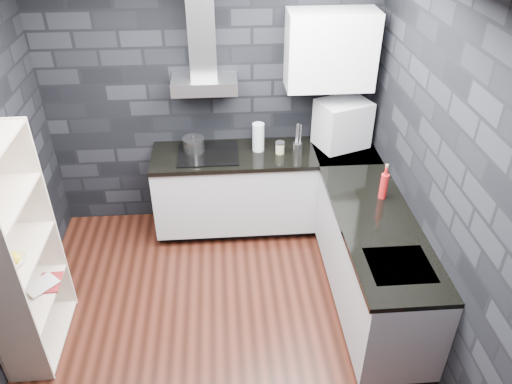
{
  "coord_description": "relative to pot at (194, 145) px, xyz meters",
  "views": [
    {
      "loc": [
        0.09,
        -2.95,
        3.27
      ],
      "look_at": [
        0.35,
        0.45,
        1.0
      ],
      "focal_mm": 35.0,
      "sensor_mm": 36.0,
      "label": 1
    }
  ],
  "objects": [
    {
      "name": "ground",
      "position": [
        0.19,
        -1.36,
        -0.97
      ],
      "size": [
        3.2,
        3.2,
        0.0
      ],
      "primitive_type": "plane",
      "color": "#3E1A11"
    },
    {
      "name": "wall_back",
      "position": [
        0.19,
        0.27,
        0.38
      ],
      "size": [
        3.2,
        0.05,
        2.7
      ],
      "primitive_type": "cube",
      "color": "black",
      "rests_on": "ground"
    },
    {
      "name": "wall_right",
      "position": [
        1.81,
        -1.36,
        0.38
      ],
      "size": [
        0.05,
        3.2,
        2.7
      ],
      "primitive_type": "cube",
      "color": "black",
      "rests_on": "ground"
    },
    {
      "name": "toekick_back",
      "position": [
        0.69,
        -0.02,
        -0.92
      ],
      "size": [
        2.18,
        0.5,
        0.1
      ],
      "primitive_type": "cube",
      "color": "black",
      "rests_on": "ground"
    },
    {
      "name": "toekick_right",
      "position": [
        1.53,
        -1.26,
        -0.92
      ],
      "size": [
        0.5,
        1.78,
        0.1
      ],
      "primitive_type": "cube",
      "color": "black",
      "rests_on": "ground"
    },
    {
      "name": "counter_back_cab",
      "position": [
        0.69,
        -0.06,
        -0.49
      ],
      "size": [
        2.2,
        0.6,
        0.76
      ],
      "primitive_type": "cube",
      "color": "#B8B8BD",
      "rests_on": "ground"
    },
    {
      "name": "counter_right_cab",
      "position": [
        1.49,
        -1.26,
        -0.49
      ],
      "size": [
        0.6,
        1.8,
        0.76
      ],
      "primitive_type": "cube",
      "color": "#B8B8BD",
      "rests_on": "ground"
    },
    {
      "name": "counter_back_top",
      "position": [
        0.69,
        -0.07,
        -0.09
      ],
      "size": [
        2.2,
        0.62,
        0.04
      ],
      "primitive_type": "cube",
      "color": "black",
      "rests_on": "counter_back_cab"
    },
    {
      "name": "counter_right_top",
      "position": [
        1.48,
        -1.26,
        -0.09
      ],
      "size": [
        0.62,
        1.8,
        0.04
      ],
      "primitive_type": "cube",
      "color": "black",
      "rests_on": "counter_right_cab"
    },
    {
      "name": "counter_corner_top",
      "position": [
        1.49,
        -0.06,
        -0.09
      ],
      "size": [
        0.62,
        0.62,
        0.04
      ],
      "primitive_type": "cube",
      "color": "black",
      "rests_on": "counter_right_cab"
    },
    {
      "name": "hood_body",
      "position": [
        0.14,
        0.07,
        0.59
      ],
      "size": [
        0.6,
        0.34,
        0.12
      ],
      "primitive_type": "cube",
      "color": "#A5A4A9",
      "rests_on": "wall_back"
    },
    {
      "name": "hood_chimney",
      "position": [
        0.14,
        0.14,
        1.1
      ],
      "size": [
        0.24,
        0.2,
        0.9
      ],
      "primitive_type": "cube",
      "color": "#A5A4A9",
      "rests_on": "hood_body"
    },
    {
      "name": "upper_cabinet",
      "position": [
        1.29,
        0.07,
        0.88
      ],
      "size": [
        0.8,
        0.35,
        0.7
      ],
      "primitive_type": "cube",
      "color": "white",
      "rests_on": "wall_back"
    },
    {
      "name": "cooktop",
      "position": [
        0.14,
        -0.06,
        -0.07
      ],
      "size": [
        0.58,
        0.5,
        0.01
      ],
      "primitive_type": "cube",
      "color": "black",
      "rests_on": "counter_back_top"
    },
    {
      "name": "sink_rim",
      "position": [
        1.49,
        -1.76,
        -0.08
      ],
      "size": [
        0.44,
        0.4,
        0.01
      ],
      "primitive_type": "cube",
      "color": "#A5A4A9",
      "rests_on": "counter_right_top"
    },
    {
      "name": "pot",
      "position": [
        0.0,
        0.0,
        0.0
      ],
      "size": [
        0.26,
        0.26,
        0.12
      ],
      "primitive_type": "cylinder",
      "rotation": [
        0.0,
        0.0,
        -0.32
      ],
      "color": "#B0B0B4",
      "rests_on": "cooktop"
    },
    {
      "name": "glass_vase",
      "position": [
        0.63,
        -0.01,
        0.07
      ],
      "size": [
        0.14,
        0.14,
        0.28
      ],
      "primitive_type": "cylinder",
      "rotation": [
        0.0,
        0.0,
        -0.24
      ],
      "color": "silver",
      "rests_on": "counter_back_top"
    },
    {
      "name": "storage_jar",
      "position": [
        0.83,
        -0.09,
        -0.02
      ],
      "size": [
        0.1,
        0.1,
        0.1
      ],
      "primitive_type": "cylinder",
      "rotation": [
        0.0,
        0.0,
        -0.21
      ],
      "color": "tan",
      "rests_on": "counter_back_top"
    },
    {
      "name": "utensil_crock",
      "position": [
        1.0,
        -0.11,
        -0.01
      ],
      "size": [
        0.12,
        0.12,
        0.12
      ],
      "primitive_type": "cylinder",
      "rotation": [
        0.0,
        0.0,
        0.38
      ],
      "color": "#B0B0B4",
      "rests_on": "counter_back_top"
    },
    {
      "name": "appliance_garage",
      "position": [
        1.46,
        0.04,
        0.15
      ],
      "size": [
        0.57,
        0.51,
        0.47
      ],
      "primitive_type": "cube",
      "rotation": [
        0.0,
        0.0,
        0.36
      ],
      "color": "silver",
      "rests_on": "counter_back_top"
    },
    {
      "name": "red_bottle",
      "position": [
        1.6,
        -0.92,
        0.04
      ],
      "size": [
        0.09,
        0.09,
        0.23
      ],
      "primitive_type": "cylinder",
      "rotation": [
        0.0,
        0.0,
        0.39
      ],
      "color": "red",
      "rests_on": "counter_right_top"
    },
    {
      "name": "bookshelf",
      "position": [
        -1.23,
        -1.45,
        -0.07
      ],
      "size": [
        0.55,
        0.86,
        1.8
      ],
      "primitive_type": "cube",
      "rotation": [
        0.0,
        0.0,
        -0.28
      ],
      "color": "beige",
      "rests_on": "ground"
    },
    {
      "name": "fruit_bowl",
      "position": [
        -1.23,
        -1.55,
        -0.04
      ],
      "size": [
        0.26,
        0.26,
        0.05
      ],
      "primitive_type": "imported",
      "rotation": [
        0.0,
        0.0,
        -0.26
      ],
      "color": "white",
      "rests_on": "bookshelf"
    },
    {
      "name": "book_red",
      "position": [
        -1.23,
        -1.29,
        -0.4
      ],
      "size": [
        0.18,
        0.03,
        0.24
      ],
      "primitive_type": "imported",
      "rotation": [
        0.0,
        0.0,
        0.03
      ],
      "color": "maroon",
      "rests_on": "bookshelf"
    },
    {
      "name": "book_second",
      "position": [
        -1.26,
        -1.27,
        -0.38
      ],
      "size": [
        0.14,
        0.13,
        0.24
      ],
      "primitive_type": "imported",
      "rotation": [
        0.0,
        0.0,
        -0.76
      ],
      "color": "#B2B2B2",
      "rests_on": "bookshelf"
    }
  ]
}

